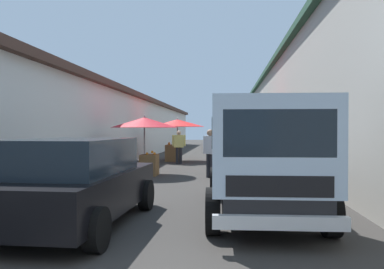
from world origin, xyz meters
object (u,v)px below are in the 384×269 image
object	(u,v)px
vendor_by_crates	(179,145)
vendor_in_shade	(210,150)
fruit_stall_mid_lane	(244,124)
fruit_stall_near_right	(177,128)
fruit_stall_far_right	(145,128)
hatchback_car	(76,182)
delivery_truck	(266,163)

from	to	relation	value
vendor_by_crates	vendor_in_shade	bearing A→B (deg)	-161.49
fruit_stall_mid_lane	vendor_in_shade	world-z (taller)	fruit_stall_mid_lane
fruit_stall_mid_lane	fruit_stall_near_right	distance (m)	3.49
fruit_stall_far_right	hatchback_car	distance (m)	7.27
fruit_stall_near_right	fruit_stall_mid_lane	bearing A→B (deg)	-103.43
fruit_stall_far_right	hatchback_car	size ratio (longest dim) A/B	0.61
fruit_stall_far_right	fruit_stall_near_right	distance (m)	6.00
fruit_stall_far_right	fruit_stall_near_right	world-z (taller)	fruit_stall_near_right
fruit_stall_near_right	vendor_by_crates	bearing A→B (deg)	-169.26
vendor_in_shade	vendor_by_crates	bearing A→B (deg)	18.51
fruit_stall_far_right	vendor_in_shade	xyz separation A→B (m)	(-0.68, -2.34, -0.74)
fruit_stall_near_right	delivery_truck	distance (m)	13.23
fruit_stall_near_right	vendor_in_shade	distance (m)	7.00
fruit_stall_mid_lane	vendor_in_shade	size ratio (longest dim) A/B	1.55
fruit_stall_far_right	fruit_stall_mid_lane	size ratio (longest dim) A/B	0.96
fruit_stall_far_right	fruit_stall_mid_lane	xyz separation A→B (m)	(5.18, -3.74, 0.22)
fruit_stall_near_right	vendor_in_shade	size ratio (longest dim) A/B	1.73
vendor_in_shade	hatchback_car	bearing A→B (deg)	163.40
delivery_truck	vendor_in_shade	distance (m)	6.27
fruit_stall_far_right	fruit_stall_near_right	size ratio (longest dim) A/B	0.86
fruit_stall_near_right	delivery_truck	xyz separation A→B (m)	(-12.82, -3.21, -0.67)
vendor_by_crates	vendor_in_shade	xyz separation A→B (m)	(-5.03, -1.68, 0.03)
delivery_truck	fruit_stall_near_right	bearing A→B (deg)	14.05
fruit_stall_mid_lane	vendor_by_crates	world-z (taller)	fruit_stall_mid_lane
fruit_stall_far_right	vendor_in_shade	size ratio (longest dim) A/B	1.49
hatchback_car	delivery_truck	distance (m)	3.19
delivery_truck	vendor_by_crates	distance (m)	11.55
fruit_stall_mid_lane	hatchback_car	size ratio (longest dim) A/B	0.63
vendor_in_shade	fruit_stall_far_right	bearing A→B (deg)	73.85
fruit_stall_mid_lane	fruit_stall_near_right	size ratio (longest dim) A/B	0.89
fruit_stall_mid_lane	vendor_by_crates	xyz separation A→B (m)	(-0.83, 3.08, -0.99)
fruit_stall_mid_lane	fruit_stall_near_right	xyz separation A→B (m)	(0.81, 3.39, -0.18)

